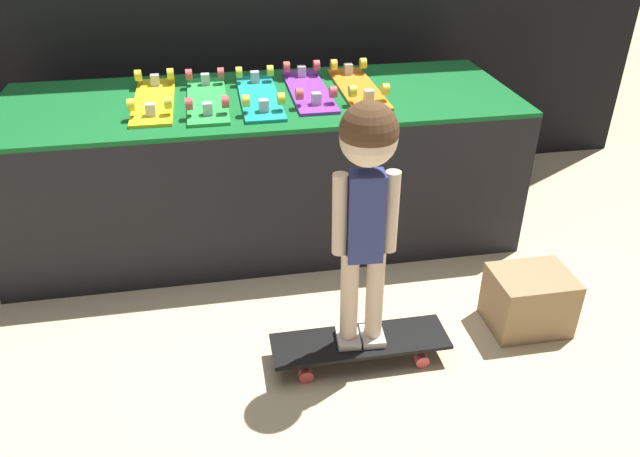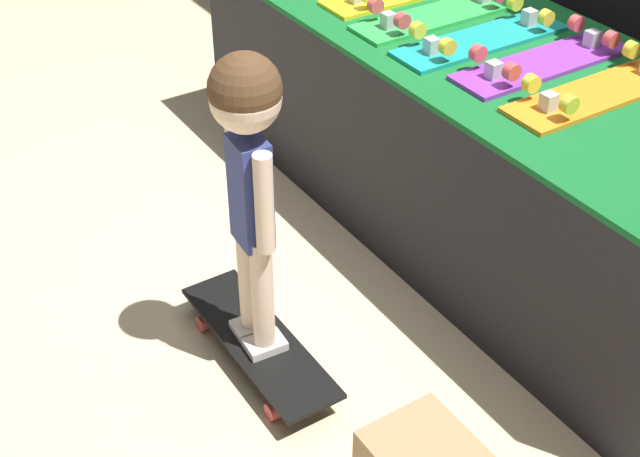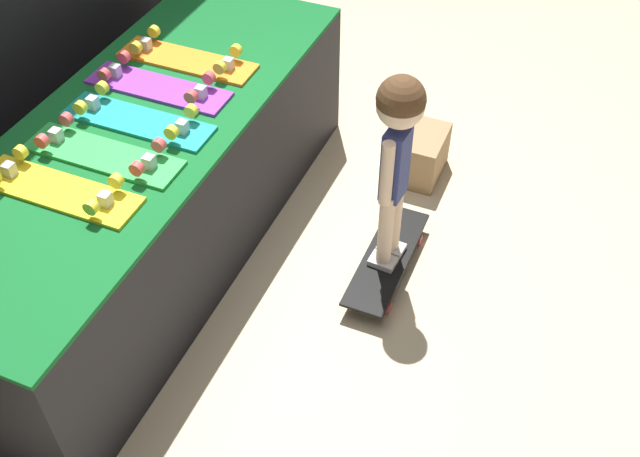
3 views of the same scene
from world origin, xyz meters
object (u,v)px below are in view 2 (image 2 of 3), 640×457
Objects in this scene: skateboard_orange_on_rack at (599,90)px; skateboard_green_on_rack at (437,13)px; skateboard_purple_on_rack at (543,60)px; skateboard_on_floor at (259,343)px; skateboard_teal_on_rack at (481,37)px; child at (248,153)px.

skateboard_green_on_rack is at bearing -176.60° from skateboard_orange_on_rack.
skateboard_purple_on_rack is 1.24m from skateboard_on_floor.
skateboard_teal_on_rack is at bearing 104.00° from skateboard_on_floor.
skateboard_teal_on_rack is at bearing -168.06° from skateboard_purple_on_rack.
child reaches higher than skateboard_purple_on_rack.
skateboard_green_on_rack is 0.47m from skateboard_purple_on_rack.
skateboard_green_on_rack is 1.00× the size of skateboard_orange_on_rack.
skateboard_green_on_rack and skateboard_orange_on_rack have the same top height.
skateboard_orange_on_rack is 0.68× the size of child.
skateboard_teal_on_rack is at bearing 108.37° from child.
skateboard_orange_on_rack is 0.95× the size of skateboard_on_floor.
skateboard_orange_on_rack is at bearing -1.09° from skateboard_purple_on_rack.
skateboard_teal_on_rack is at bearing -0.81° from skateboard_green_on_rack.
child reaches higher than skateboard_green_on_rack.
skateboard_purple_on_rack is at bearing 90.86° from skateboard_on_floor.
child is (0.48, -1.01, 0.02)m from skateboard_green_on_rack.
skateboard_on_floor is (0.48, -1.01, -0.65)m from skateboard_green_on_rack.
skateboard_orange_on_rack is 1.25m from skateboard_on_floor.
skateboard_on_floor is 0.72× the size of child.
skateboard_teal_on_rack is (0.23, -0.00, 0.00)m from skateboard_green_on_rack.
skateboard_on_floor is (0.02, -1.05, -0.65)m from skateboard_purple_on_rack.
skateboard_purple_on_rack is 0.95× the size of skateboard_on_floor.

